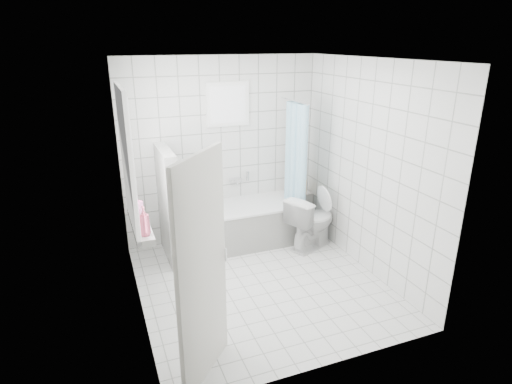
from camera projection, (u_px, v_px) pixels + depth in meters
name	position (u px, v px, depth m)	size (l,w,h in m)	color
ground	(261.00, 283.00, 5.18)	(3.00, 3.00, 0.00)	white
ceiling	(261.00, 59.00, 4.30)	(3.00, 3.00, 0.00)	white
wall_back	(222.00, 151.00, 6.06)	(2.80, 0.02, 2.60)	white
wall_front	(331.00, 236.00, 3.42)	(2.80, 0.02, 2.60)	white
wall_left	(131.00, 197.00, 4.26)	(0.02, 3.00, 2.60)	white
wall_right	(367.00, 169.00, 5.22)	(0.02, 3.00, 2.60)	white
window_left	(129.00, 161.00, 4.44)	(0.01, 0.90, 1.40)	white
window_back	(228.00, 104.00, 5.83)	(0.50, 0.01, 0.50)	white
window_sill	(140.00, 225.00, 4.70)	(0.18, 1.02, 0.08)	white
door	(202.00, 273.00, 3.47)	(0.04, 0.80, 2.00)	silver
bathtub	(237.00, 225.00, 6.10)	(1.78, 0.77, 0.58)	white
partition_wall	(168.00, 205.00, 5.57)	(0.15, 0.85, 1.50)	white
tiled_ledge	(298.00, 209.00, 6.70)	(0.40, 0.24, 0.55)	white
toilet	(312.00, 221.00, 5.97)	(0.43, 0.76, 0.78)	white
curtain_rod	(294.00, 101.00, 5.78)	(0.02, 0.02, 0.80)	silver
shower_curtain	(296.00, 167.00, 5.97)	(0.14, 0.48, 1.78)	#4BB1DC
tub_faucet	(236.00, 180.00, 6.24)	(0.18, 0.06, 0.06)	silver
sill_bottles	(142.00, 217.00, 4.50)	(0.13, 0.77, 0.30)	#2CB3C7
ledge_bottles	(299.00, 187.00, 6.52)	(0.17, 0.20, 0.23)	#F03D1C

